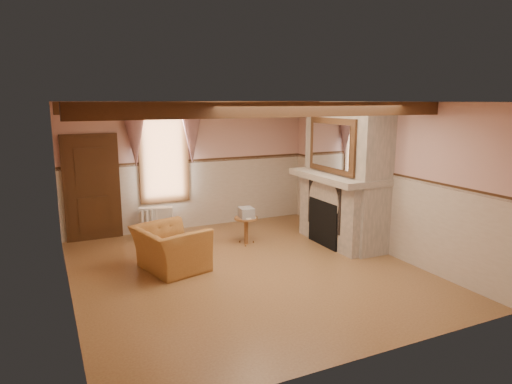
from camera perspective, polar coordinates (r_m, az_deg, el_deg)
name	(u,v)px	position (r m, az deg, el deg)	size (l,w,h in m)	color
floor	(246,270)	(7.82, -1.22, -9.76)	(5.50, 6.00, 0.01)	brown
ceiling	(246,102)	(7.29, -1.31, 11.21)	(5.50, 6.00, 0.01)	silver
wall_back	(191,166)	(10.21, -8.17, 3.29)	(5.50, 0.02, 2.80)	tan
wall_front	(363,239)	(4.93, 13.21, -5.73)	(5.50, 0.02, 2.80)	tan
wall_left	(64,206)	(6.82, -22.88, -1.58)	(0.02, 6.00, 2.80)	tan
wall_right	(379,177)	(8.90, 15.13, 1.81)	(0.02, 6.00, 2.80)	tan
wainscot	(246,228)	(7.58, -1.24, -4.47)	(5.50, 6.00, 1.50)	beige
chair_rail	(246,183)	(7.41, -1.27, 1.12)	(5.50, 6.00, 0.08)	black
firebox	(326,223)	(9.12, 8.77, -3.82)	(0.20, 0.95, 0.90)	black
armchair	(170,248)	(7.88, -10.64, -6.94)	(1.15, 1.00, 0.74)	#9E662D
side_table	(246,231)	(9.11, -1.23, -4.84)	(0.47, 0.47, 0.55)	brown
book_stack	(246,213)	(8.98, -1.22, -2.59)	(0.26, 0.32, 0.20)	#B7AD8C
radiator	(156,221)	(9.92, -12.40, -3.60)	(0.70, 0.18, 0.60)	silver
bowl	(342,172)	(8.95, 10.69, 2.46)	(0.33, 0.33, 0.08)	brown
mantel_clock	(316,163)	(9.70, 7.50, 3.59)	(0.14, 0.24, 0.20)	black
oil_lamp	(320,162)	(9.58, 7.95, 3.72)	(0.11, 0.11, 0.28)	#CF863A
candle_red	(355,173)	(8.62, 12.32, 2.31)	(0.06, 0.06, 0.16)	maroon
jar_yellow	(353,174)	(8.67, 12.07, 2.24)	(0.06, 0.06, 0.12)	yellow
fireplace	(346,174)	(9.16, 11.16, 2.26)	(0.85, 2.00, 2.80)	gray
mantel	(338,176)	(9.06, 10.23, 1.93)	(1.05, 2.05, 0.12)	gray
overmantel_mirror	(331,146)	(8.88, 9.39, 5.74)	(0.06, 1.44, 1.04)	silver
door	(92,189)	(9.80, -19.80, 0.31)	(1.10, 0.10, 2.10)	black
window	(164,156)	(9.99, -11.46, 4.44)	(1.06, 0.08, 2.02)	white
window_drapes	(164,128)	(9.85, -11.47, 7.85)	(1.30, 0.14, 1.40)	gray
ceiling_beam_front	(282,110)	(6.22, 3.28, 10.23)	(5.50, 0.18, 0.20)	black
ceiling_beam_back	(219,107)	(8.40, -4.70, 10.53)	(5.50, 0.18, 0.20)	black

